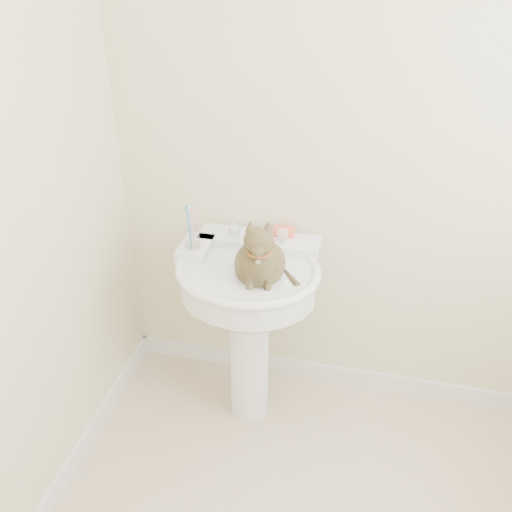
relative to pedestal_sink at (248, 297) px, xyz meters
The scene contains 7 objects.
wall_back 0.80m from the pedestal_sink, 33.05° to the left, with size 2.20×0.00×2.50m, color beige, non-canonical shape.
baseboard_back 0.81m from the pedestal_sink, 32.15° to the left, with size 2.20×0.02×0.09m, color white.
pedestal_sink is the anchor object (origin of this frame).
faucet 0.27m from the pedestal_sink, 89.03° to the left, with size 0.28×0.12×0.14m.
soap_bar 0.32m from the pedestal_sink, 66.60° to the left, with size 0.09×0.06×0.03m, color #FE5D3B.
toothbrush_cup 0.34m from the pedestal_sink, 168.97° to the left, with size 0.07×0.07×0.19m.
cat 0.24m from the pedestal_sink, 44.58° to the right, with size 0.22×0.28×0.40m.
Camera 1 is at (0.02, -1.06, 2.04)m, focal length 40.00 mm.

